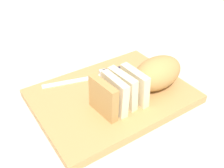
% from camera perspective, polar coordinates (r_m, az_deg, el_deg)
% --- Properties ---
extents(ground_plane, '(3.00, 3.00, 0.00)m').
position_cam_1_polar(ground_plane, '(0.73, 0.00, -3.39)').
color(ground_plane, beige).
extents(cutting_board, '(0.43, 0.32, 0.02)m').
position_cam_1_polar(cutting_board, '(0.72, 0.00, -2.68)').
color(cutting_board, tan).
rests_on(cutting_board, ground_plane).
extents(bread_loaf, '(0.28, 0.11, 0.09)m').
position_cam_1_polar(bread_loaf, '(0.70, 7.47, 1.17)').
color(bread_loaf, tan).
rests_on(bread_loaf, cutting_board).
extents(bread_knife, '(0.24, 0.08, 0.02)m').
position_cam_1_polar(bread_knife, '(0.78, -2.07, 2.33)').
color(bread_knife, silver).
rests_on(bread_knife, cutting_board).
extents(crumb_near_knife, '(0.01, 0.01, 0.01)m').
position_cam_1_polar(crumb_near_knife, '(0.76, 1.79, 1.04)').
color(crumb_near_knife, tan).
rests_on(crumb_near_knife, cutting_board).
extents(crumb_near_loaf, '(0.01, 0.01, 0.01)m').
position_cam_1_polar(crumb_near_loaf, '(0.70, 2.79, -2.43)').
color(crumb_near_loaf, tan).
rests_on(crumb_near_loaf, cutting_board).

